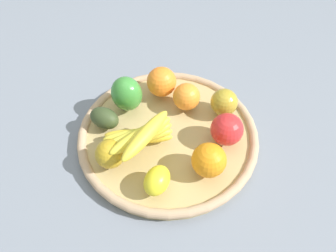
{
  "coord_description": "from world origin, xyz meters",
  "views": [
    {
      "loc": [
        -0.36,
        0.36,
        0.67
      ],
      "look_at": [
        0.0,
        0.0,
        0.05
      ],
      "focal_mm": 35.39,
      "sensor_mm": 36.0,
      "label": 1
    }
  ],
  "objects_px": {
    "orange_2": "(209,160)",
    "lemon_0": "(157,180)",
    "banana_bunch": "(140,135)",
    "bell_pepper": "(127,94)",
    "avocado": "(104,118)",
    "apple_0": "(224,102)",
    "orange_1": "(162,82)",
    "apple_2": "(227,129)",
    "orange_0": "(187,97)",
    "apple_1": "(110,154)"
  },
  "relations": [
    {
      "from": "orange_2",
      "to": "lemon_0",
      "type": "bearing_deg",
      "value": 65.8
    },
    {
      "from": "banana_bunch",
      "to": "bell_pepper",
      "type": "distance_m",
      "value": 0.14
    },
    {
      "from": "avocado",
      "to": "orange_2",
      "type": "height_order",
      "value": "orange_2"
    },
    {
      "from": "lemon_0",
      "to": "apple_0",
      "type": "bearing_deg",
      "value": -82.12
    },
    {
      "from": "banana_bunch",
      "to": "avocado",
      "type": "distance_m",
      "value": 0.12
    },
    {
      "from": "bell_pepper",
      "to": "orange_1",
      "type": "bearing_deg",
      "value": -114.18
    },
    {
      "from": "apple_2",
      "to": "orange_0",
      "type": "bearing_deg",
      "value": -5.88
    },
    {
      "from": "banana_bunch",
      "to": "apple_0",
      "type": "distance_m",
      "value": 0.23
    },
    {
      "from": "orange_2",
      "to": "apple_2",
      "type": "bearing_deg",
      "value": -74.92
    },
    {
      "from": "bell_pepper",
      "to": "orange_2",
      "type": "height_order",
      "value": "bell_pepper"
    },
    {
      "from": "orange_0",
      "to": "apple_1",
      "type": "xyz_separation_m",
      "value": [
        0.0,
        0.25,
        -0.0
      ]
    },
    {
      "from": "lemon_0",
      "to": "bell_pepper",
      "type": "bearing_deg",
      "value": -26.37
    },
    {
      "from": "bell_pepper",
      "to": "apple_1",
      "type": "relative_size",
      "value": 1.4
    },
    {
      "from": "apple_1",
      "to": "apple_2",
      "type": "bearing_deg",
      "value": -121.54
    },
    {
      "from": "orange_1",
      "to": "orange_0",
      "type": "height_order",
      "value": "orange_1"
    },
    {
      "from": "banana_bunch",
      "to": "orange_0",
      "type": "distance_m",
      "value": 0.17
    },
    {
      "from": "apple_0",
      "to": "orange_0",
      "type": "bearing_deg",
      "value": 33.42
    },
    {
      "from": "apple_2",
      "to": "apple_1",
      "type": "distance_m",
      "value": 0.27
    },
    {
      "from": "avocado",
      "to": "lemon_0",
      "type": "xyz_separation_m",
      "value": [
        -0.22,
        0.03,
        0.0
      ]
    },
    {
      "from": "orange_0",
      "to": "lemon_0",
      "type": "xyz_separation_m",
      "value": [
        -0.12,
        0.22,
        -0.01
      ]
    },
    {
      "from": "banana_bunch",
      "to": "bell_pepper",
      "type": "relative_size",
      "value": 1.79
    },
    {
      "from": "orange_1",
      "to": "orange_2",
      "type": "height_order",
      "value": "orange_1"
    },
    {
      "from": "bell_pepper",
      "to": "orange_2",
      "type": "distance_m",
      "value": 0.27
    },
    {
      "from": "banana_bunch",
      "to": "lemon_0",
      "type": "bearing_deg",
      "value": 155.54
    },
    {
      "from": "orange_1",
      "to": "apple_2",
      "type": "height_order",
      "value": "orange_1"
    },
    {
      "from": "banana_bunch",
      "to": "apple_2",
      "type": "bearing_deg",
      "value": -128.46
    },
    {
      "from": "banana_bunch",
      "to": "bell_pepper",
      "type": "xyz_separation_m",
      "value": [
        0.12,
        -0.06,
        0.0
      ]
    },
    {
      "from": "orange_1",
      "to": "avocado",
      "type": "xyz_separation_m",
      "value": [
        0.02,
        0.18,
        -0.01
      ]
    },
    {
      "from": "avocado",
      "to": "orange_2",
      "type": "relative_size",
      "value": 0.99
    },
    {
      "from": "avocado",
      "to": "bell_pepper",
      "type": "distance_m",
      "value": 0.08
    },
    {
      "from": "orange_0",
      "to": "apple_0",
      "type": "xyz_separation_m",
      "value": [
        -0.08,
        -0.05,
        -0.0
      ]
    },
    {
      "from": "lemon_0",
      "to": "avocado",
      "type": "bearing_deg",
      "value": -7.98
    },
    {
      "from": "orange_0",
      "to": "apple_0",
      "type": "bearing_deg",
      "value": -146.58
    },
    {
      "from": "apple_1",
      "to": "avocado",
      "type": "bearing_deg",
      "value": -31.6
    },
    {
      "from": "apple_0",
      "to": "orange_2",
      "type": "relative_size",
      "value": 0.89
    },
    {
      "from": "orange_0",
      "to": "apple_1",
      "type": "distance_m",
      "value": 0.25
    },
    {
      "from": "orange_0",
      "to": "orange_2",
      "type": "relative_size",
      "value": 0.91
    },
    {
      "from": "bell_pepper",
      "to": "apple_1",
      "type": "bearing_deg",
      "value": 116.96
    },
    {
      "from": "orange_0",
      "to": "lemon_0",
      "type": "relative_size",
      "value": 0.97
    },
    {
      "from": "apple_2",
      "to": "orange_1",
      "type": "bearing_deg",
      "value": -1.32
    },
    {
      "from": "banana_bunch",
      "to": "orange_0",
      "type": "relative_size",
      "value": 2.39
    },
    {
      "from": "apple_1",
      "to": "lemon_0",
      "type": "xyz_separation_m",
      "value": [
        -0.12,
        -0.03,
        -0.01
      ]
    },
    {
      "from": "avocado",
      "to": "banana_bunch",
      "type": "bearing_deg",
      "value": -172.14
    },
    {
      "from": "orange_1",
      "to": "orange_2",
      "type": "bearing_deg",
      "value": 158.07
    },
    {
      "from": "orange_0",
      "to": "orange_2",
      "type": "bearing_deg",
      "value": 146.77
    },
    {
      "from": "orange_1",
      "to": "avocado",
      "type": "bearing_deg",
      "value": 84.26
    },
    {
      "from": "banana_bunch",
      "to": "avocado",
      "type": "xyz_separation_m",
      "value": [
        0.11,
        0.02,
        -0.02
      ]
    },
    {
      "from": "apple_2",
      "to": "lemon_0",
      "type": "relative_size",
      "value": 1.08
    },
    {
      "from": "banana_bunch",
      "to": "orange_2",
      "type": "bearing_deg",
      "value": -157.28
    },
    {
      "from": "bell_pepper",
      "to": "banana_bunch",
      "type": "bearing_deg",
      "value": 142.4
    }
  ]
}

